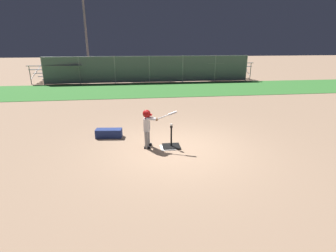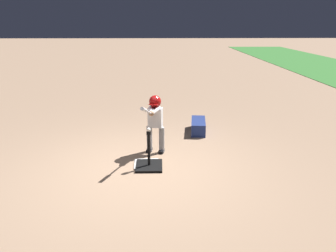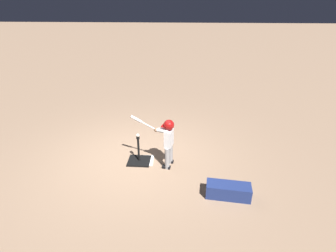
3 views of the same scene
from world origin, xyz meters
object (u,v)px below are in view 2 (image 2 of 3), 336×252
object	(u,v)px
baseball	(148,130)
equipment_bag	(198,126)
batting_tee	(149,163)
batter_child	(155,117)

from	to	relation	value
baseball	equipment_bag	world-z (taller)	baseball
baseball	equipment_bag	bearing A→B (deg)	150.27
equipment_bag	batting_tee	bearing A→B (deg)	-23.79
batter_child	baseball	size ratio (longest dim) A/B	15.47
batter_child	equipment_bag	bearing A→B (deg)	141.35
equipment_bag	batter_child	bearing A→B (deg)	-32.71
batting_tee	equipment_bag	distance (m)	2.21
batter_child	batting_tee	bearing A→B (deg)	-8.44
batting_tee	equipment_bag	bearing A→B (deg)	150.27
batter_child	equipment_bag	distance (m)	1.70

